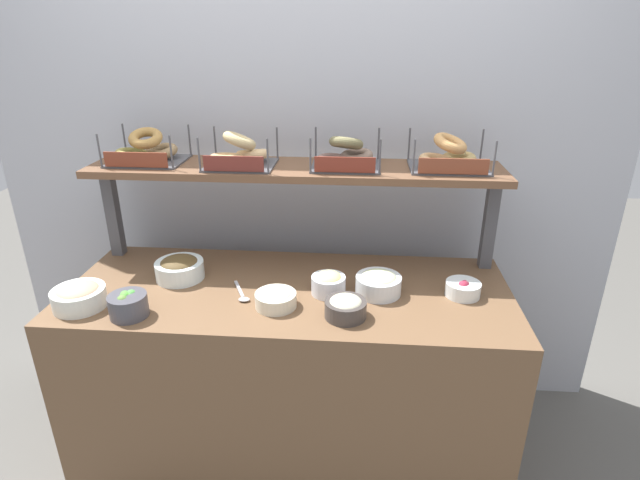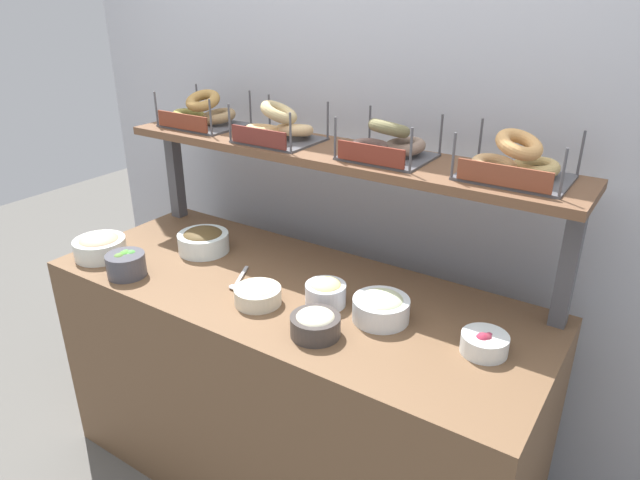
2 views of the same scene
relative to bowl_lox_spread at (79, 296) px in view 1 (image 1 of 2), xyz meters
The scene contains 19 objects.
ground_plane 1.19m from the bowl_lox_spread, 15.01° to the left, with size 8.00×8.00×0.00m, color #595651.
back_wall 1.11m from the bowl_lox_spread, 44.95° to the left, with size 2.96×0.06×2.40m, color #B2B5BE.
deli_counter 0.91m from the bowl_lox_spread, 15.01° to the left, with size 1.76×0.70×0.85m, color brown.
shelf_riser_left 0.50m from the bowl_lox_spread, 98.23° to the left, with size 0.05×0.05×0.40m, color #4C4C51.
shelf_riser_right 1.65m from the bowl_lox_spread, 16.68° to the left, with size 0.05×0.05×0.40m, color #4C4C51.
upper_shelf 0.96m from the bowl_lox_spread, 32.07° to the left, with size 1.72×0.32×0.03m, color brown.
bowl_lox_spread is the anchor object (origin of this frame).
bowl_potato_salad 0.73m from the bowl_lox_spread, ahead, with size 0.15×0.15×0.07m.
bowl_egg_salad 0.93m from the bowl_lox_spread, 10.98° to the left, with size 0.13×0.13×0.09m.
bowl_tuna_salad 0.99m from the bowl_lox_spread, ahead, with size 0.15×0.15×0.08m.
bowl_scallion_spread 1.13m from the bowl_lox_spread, ahead, with size 0.18×0.18×0.09m.
bowl_veggie_mix 0.21m from the bowl_lox_spread, 12.46° to the right, with size 0.14×0.14×0.09m.
bowl_beet_salad 1.45m from the bowl_lox_spread, ahead, with size 0.13×0.13×0.07m.
bowl_chocolate_spread 0.39m from the bowl_lox_spread, 41.03° to the left, with size 0.20×0.20×0.09m.
serving_spoon_near_plate 0.60m from the bowl_lox_spread, 12.00° to the left, with size 0.10×0.16×0.01m.
bagel_basket_everything 0.66m from the bowl_lox_spread, 76.09° to the left, with size 0.31×0.26×0.15m.
bagel_basket_plain 0.82m from the bowl_lox_spread, 40.63° to the left, with size 0.28×0.25×0.15m.
bagel_basket_poppy 1.16m from the bowl_lox_spread, 26.20° to the left, with size 0.28×0.26×0.14m.
bagel_basket_sesame 1.52m from the bowl_lox_spread, 19.32° to the left, with size 0.31×0.26×0.15m.
Camera 1 is at (0.27, -1.76, 1.81)m, focal length 28.28 mm.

